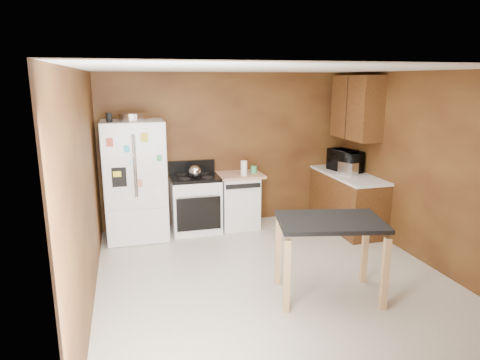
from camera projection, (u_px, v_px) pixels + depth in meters
name	position (u px, v px, depth m)	size (l,w,h in m)	color
floor	(272.00, 277.00, 5.30)	(4.50, 4.50, 0.00)	beige
ceiling	(276.00, 69.00, 4.72)	(4.50, 4.50, 0.00)	white
wall_back	(229.00, 149.00, 7.12)	(4.20, 4.20, 0.00)	brown
wall_front	(386.00, 253.00, 2.90)	(4.20, 4.20, 0.00)	brown
wall_left	(85.00, 191.00, 4.48)	(4.50, 4.50, 0.00)	brown
wall_right	(427.00, 169.00, 5.54)	(4.50, 4.50, 0.00)	brown
roasting_pan	(133.00, 117.00, 6.26)	(0.44, 0.44, 0.11)	silver
pen_cup	(109.00, 117.00, 6.01)	(0.09, 0.09, 0.13)	black
kettle	(195.00, 172.00, 6.60)	(0.20, 0.20, 0.20)	silver
paper_towel	(244.00, 168.00, 6.80)	(0.10, 0.10, 0.24)	white
green_canister	(254.00, 169.00, 7.01)	(0.10, 0.10, 0.11)	#40A764
toaster	(348.00, 168.00, 6.82)	(0.17, 0.28, 0.20)	silver
microwave	(345.00, 161.00, 7.08)	(0.58, 0.39, 0.32)	black
refrigerator	(135.00, 180.00, 6.45)	(0.90, 0.80, 1.80)	white
gas_range	(195.00, 203.00, 6.84)	(0.76, 0.68, 1.10)	white
dishwasher	(238.00, 200.00, 7.05)	(0.78, 0.63, 0.89)	white
right_cabinets	(350.00, 173.00, 6.95)	(0.63, 1.58, 2.45)	brown
island	(330.00, 232.00, 4.68)	(1.26, 0.97, 0.91)	black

